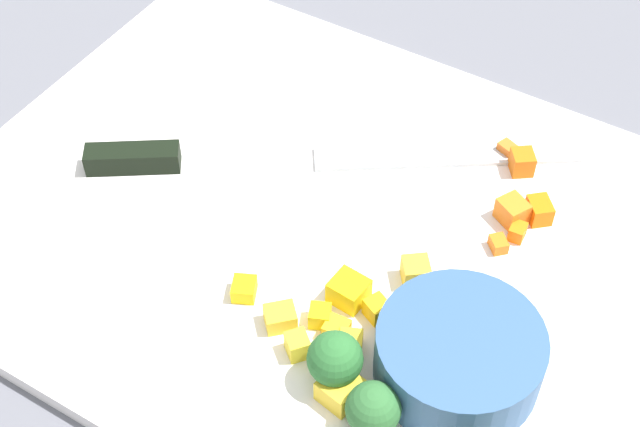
{
  "coord_description": "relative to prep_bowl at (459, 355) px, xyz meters",
  "views": [
    {
      "loc": [
        -0.21,
        0.34,
        0.47
      ],
      "look_at": [
        0.0,
        0.0,
        0.02
      ],
      "focal_mm": 52.62,
      "sensor_mm": 36.0,
      "label": 1
    }
  ],
  "objects": [
    {
      "name": "pepper_dice_6",
      "position": [
        0.06,
        -0.01,
        -0.01
      ],
      "size": [
        0.02,
        0.02,
        0.01
      ],
      "primitive_type": "cube",
      "rotation": [
        0.0,
        0.0,
        1.12
      ],
      "color": "yellow",
      "rests_on": "cutting_board"
    },
    {
      "name": "pepper_dice_3",
      "position": [
        0.07,
        0.01,
        -0.01
      ],
      "size": [
        0.01,
        0.01,
        0.01
      ],
      "primitive_type": "cube",
      "rotation": [
        0.0,
        0.0,
        1.65
      ],
      "color": "yellow",
      "rests_on": "cutting_board"
    },
    {
      "name": "ground_plane",
      "position": [
        0.12,
        -0.06,
        -0.03
      ],
      "size": [
        4.0,
        4.0,
        0.0
      ],
      "primitive_type": "plane",
      "color": "slate"
    },
    {
      "name": "pepper_dice_7",
      "position": [
        0.05,
        0.05,
        -0.01
      ],
      "size": [
        0.02,
        0.02,
        0.02
      ],
      "primitive_type": "cube",
      "rotation": [
        0.0,
        0.0,
        1.38
      ],
      "color": "yellow",
      "rests_on": "cutting_board"
    },
    {
      "name": "pepper_dice_1",
      "position": [
        0.05,
        -0.05,
        -0.01
      ],
      "size": [
        0.02,
        0.02,
        0.02
      ],
      "primitive_type": "cube",
      "rotation": [
        0.0,
        0.0,
        0.65
      ],
      "color": "yellow",
      "rests_on": "cutting_board"
    },
    {
      "name": "pepper_dice_2",
      "position": [
        0.08,
        -0.01,
        -0.01
      ],
      "size": [
        0.02,
        0.02,
        0.02
      ],
      "primitive_type": "cube",
      "rotation": [
        0.0,
        0.0,
        3.06
      ],
      "color": "yellow",
      "rests_on": "cutting_board"
    },
    {
      "name": "pepper_dice_0",
      "position": [
        0.1,
        0.02,
        -0.01
      ],
      "size": [
        0.02,
        0.02,
        0.01
      ],
      "primitive_type": "cube",
      "rotation": [
        0.0,
        0.0,
        0.77
      ],
      "color": "yellow",
      "rests_on": "cutting_board"
    },
    {
      "name": "carrot_dice_5",
      "position": [
        0.02,
        -0.1,
        -0.01
      ],
      "size": [
        0.02,
        0.02,
        0.01
      ],
      "primitive_type": "cube",
      "rotation": [
        0.0,
        0.0,
        0.79
      ],
      "color": "orange",
      "rests_on": "cutting_board"
    },
    {
      "name": "pepper_dice_8",
      "position": [
        0.08,
        0.01,
        -0.01
      ],
      "size": [
        0.02,
        0.02,
        0.01
      ],
      "primitive_type": "cube",
      "rotation": [
        0.0,
        0.0,
        1.98
      ],
      "color": "yellow",
      "rests_on": "cutting_board"
    },
    {
      "name": "pepper_dice_5",
      "position": [
        0.13,
        0.02,
        -0.01
      ],
      "size": [
        0.02,
        0.02,
        0.01
      ],
      "primitive_type": "cube",
      "rotation": [
        0.0,
        0.0,
        2.01
      ],
      "color": "yellow",
      "rests_on": "cutting_board"
    },
    {
      "name": "carrot_dice_1",
      "position": [
        0.01,
        -0.11,
        -0.01
      ],
      "size": [
        0.01,
        0.01,
        0.01
      ],
      "primitive_type": "cube",
      "rotation": [
        0.0,
        0.0,
        0.08
      ],
      "color": "orange",
      "rests_on": "cutting_board"
    },
    {
      "name": "cutting_board",
      "position": [
        0.12,
        -0.06,
        -0.02
      ],
      "size": [
        0.48,
        0.38,
        0.01
      ],
      "primitive_type": "cube",
      "color": "white",
      "rests_on": "ground_plane"
    },
    {
      "name": "prep_bowl",
      "position": [
        0.0,
        0.0,
        0.0
      ],
      "size": [
        0.09,
        0.09,
        0.04
      ],
      "primitive_type": "cylinder",
      "color": "#345884",
      "rests_on": "cutting_board"
    },
    {
      "name": "carrot_dice_2",
      "position": [
        0.02,
        -0.12,
        -0.01
      ],
      "size": [
        0.02,
        0.02,
        0.02
      ],
      "primitive_type": "cube",
      "rotation": [
        0.0,
        0.0,
        2.65
      ],
      "color": "orange",
      "rests_on": "cutting_board"
    },
    {
      "name": "broccoli_floret_1",
      "position": [
        0.06,
        0.04,
        0.0
      ],
      "size": [
        0.03,
        0.03,
        0.04
      ],
      "color": "#82C168",
      "rests_on": "cutting_board"
    },
    {
      "name": "pepper_dice_9",
      "position": [
        0.08,
        0.03,
        -0.01
      ],
      "size": [
        0.02,
        0.02,
        0.01
      ],
      "primitive_type": "cube",
      "rotation": [
        0.0,
        0.0,
        2.46
      ],
      "color": "yellow",
      "rests_on": "cutting_board"
    },
    {
      "name": "broccoli_floret_2",
      "position": [
        0.02,
        0.05,
        -0.0
      ],
      "size": [
        0.03,
        0.03,
        0.03
      ],
      "color": "#95C159",
      "rests_on": "cutting_board"
    },
    {
      "name": "pepper_dice_4",
      "position": [
        0.06,
        0.02,
        -0.01
      ],
      "size": [
        0.02,
        0.02,
        0.01
      ],
      "primitive_type": "cube",
      "rotation": [
        0.0,
        0.0,
        1.99
      ],
      "color": "yellow",
      "rests_on": "cutting_board"
    },
    {
      "name": "carrot_dice_4",
      "position": [
        0.03,
        -0.17,
        -0.01
      ],
      "size": [
        0.02,
        0.02,
        0.02
      ],
      "primitive_type": "cube",
      "rotation": [
        0.0,
        0.0,
        0.63
      ],
      "color": "orange",
      "rests_on": "cutting_board"
    },
    {
      "name": "carrot_dice_0",
      "position": [
        0.05,
        -0.18,
        -0.01
      ],
      "size": [
        0.01,
        0.01,
        0.01
      ],
      "primitive_type": "cube",
      "rotation": [
        0.0,
        0.0,
        1.21
      ],
      "color": "orange",
      "rests_on": "cutting_board"
    },
    {
      "name": "chef_knife",
      "position": [
        0.19,
        -0.08,
        -0.01
      ],
      "size": [
        0.29,
        0.21,
        0.02
      ],
      "rotation": [
        0.0,
        0.0,
        3.73
      ],
      "color": "silver",
      "rests_on": "cutting_board"
    },
    {
      "name": "carrot_dice_3",
      "position": [
        0.01,
        -0.13,
        -0.01
      ],
      "size": [
        0.02,
        0.02,
        0.01
      ],
      "primitive_type": "cube",
      "rotation": [
        0.0,
        0.0,
        2.29
      ],
      "color": "orange",
      "rests_on": "cutting_board"
    }
  ]
}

